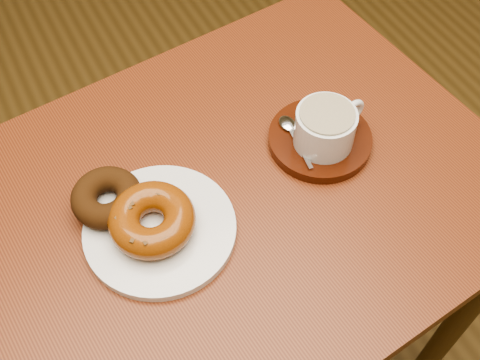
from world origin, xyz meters
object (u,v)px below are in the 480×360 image
donut_plate (160,229)px  coffee_cup (326,127)px  cafe_table (229,236)px  saucer (320,139)px

donut_plate → coffee_cup: (0.28, 0.02, 0.04)m
cafe_table → coffee_cup: coffee_cup is taller
saucer → coffee_cup: size_ratio=1.32×
cafe_table → donut_plate: size_ratio=4.19×
saucer → coffee_cup: 0.04m
cafe_table → saucer: 0.21m
cafe_table → coffee_cup: (0.17, 0.01, 0.17)m
saucer → cafe_table: bearing=-173.9°
saucer → donut_plate: bearing=-173.5°
donut_plate → saucer: size_ratio=1.34×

